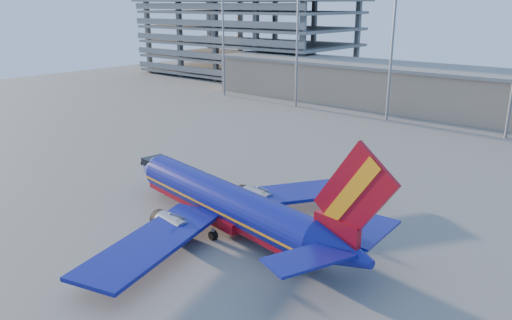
# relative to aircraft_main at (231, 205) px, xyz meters

# --- Properties ---
(ground) EXTENTS (220.00, 220.00, 0.00)m
(ground) POSITION_rel_aircraft_main_xyz_m (-4.28, 5.86, -2.43)
(ground) COLOR slate
(ground) RESTS_ON ground
(terminal_building) EXTENTS (122.00, 16.00, 8.50)m
(terminal_building) POSITION_rel_aircraft_main_xyz_m (5.72, 63.86, 1.88)
(terminal_building) COLOR gray
(terminal_building) RESTS_ON ground
(parking_garage) EXTENTS (62.00, 32.00, 21.40)m
(parking_garage) POSITION_rel_aircraft_main_xyz_m (-66.28, 79.91, 9.29)
(parking_garage) COLOR slate
(parking_garage) RESTS_ON ground
(light_mast_row) EXTENTS (101.60, 1.60, 28.65)m
(light_mast_row) POSITION_rel_aircraft_main_xyz_m (0.72, 51.86, 15.12)
(light_mast_row) COLOR gray
(light_mast_row) RESTS_ON ground
(aircraft_main) EXTENTS (33.49, 31.97, 11.40)m
(aircraft_main) POSITION_rel_aircraft_main_xyz_m (0.00, 0.00, 0.00)
(aircraft_main) COLOR navy
(aircraft_main) RESTS_ON ground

